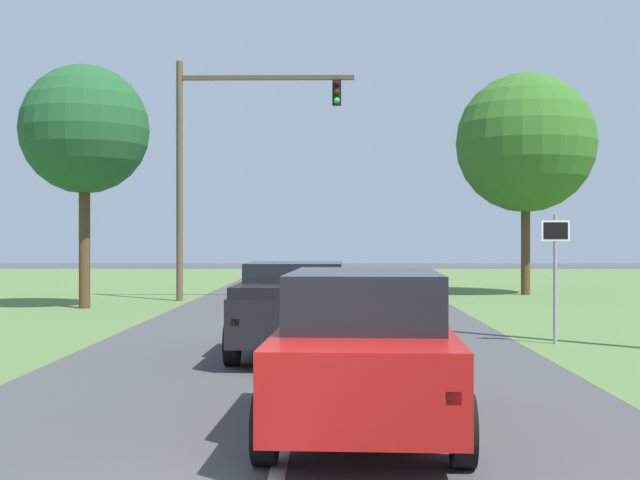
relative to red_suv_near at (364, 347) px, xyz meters
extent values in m
plane|color=#424244|center=(-0.90, 9.53, -0.98)|extent=(120.00, 120.00, 0.00)
cube|color=white|center=(-0.90, -1.47, -0.98)|extent=(0.16, 43.90, 0.01)
cube|color=#9E1411|center=(0.00, -0.06, -0.18)|extent=(2.15, 4.85, 0.88)
cube|color=black|center=(0.01, 0.17, 0.57)|extent=(1.84, 3.03, 0.62)
cube|color=red|center=(-0.90, -2.38, -0.14)|extent=(0.14, 0.07, 0.12)
cube|color=red|center=(0.69, -2.45, -0.14)|extent=(0.14, 0.07, 0.12)
cylinder|color=black|center=(-0.91, 1.46, -0.62)|extent=(0.26, 0.73, 0.72)
cylinder|color=black|center=(1.03, 1.37, -0.62)|extent=(0.26, 0.73, 0.72)
cylinder|color=black|center=(-1.04, -1.50, -0.62)|extent=(0.26, 0.73, 0.72)
cylinder|color=black|center=(0.91, -1.58, -0.62)|extent=(0.26, 0.73, 0.72)
cube|color=black|center=(-1.08, 6.92, -0.16)|extent=(2.17, 5.48, 0.84)
cube|color=black|center=(-1.08, 6.65, 0.53)|extent=(1.85, 2.10, 0.55)
cube|color=black|center=(-1.12, 5.24, 0.35)|extent=(1.99, 2.11, 0.20)
cube|color=red|center=(-1.98, 4.25, -0.12)|extent=(0.14, 0.06, 0.12)
cube|color=red|center=(-0.30, 4.21, -0.12)|extent=(0.14, 0.06, 0.12)
cylinder|color=black|center=(-2.06, 8.63, -0.58)|extent=(0.26, 0.81, 0.80)
cylinder|color=black|center=(-0.02, 8.58, -0.58)|extent=(0.26, 0.81, 0.80)
cylinder|color=black|center=(-2.14, 5.26, -0.58)|extent=(0.26, 0.81, 0.80)
cylinder|color=black|center=(-0.09, 5.21, -0.58)|extent=(0.26, 0.81, 0.80)
cylinder|color=brown|center=(-5.87, 21.25, 3.34)|extent=(0.24, 0.24, 8.65)
cube|color=#4C3D2B|center=(-2.71, 21.25, 7.07)|extent=(6.30, 0.16, 0.16)
cube|color=black|center=(-0.19, 21.25, 6.52)|extent=(0.32, 0.28, 0.90)
sphere|color=black|center=(-0.19, 21.10, 6.82)|extent=(0.22, 0.22, 0.22)
sphere|color=black|center=(-0.19, 21.10, 6.52)|extent=(0.22, 0.22, 0.22)
sphere|color=#1ED83F|center=(-0.19, 21.10, 6.22)|extent=(0.22, 0.22, 0.22)
cylinder|color=gray|center=(4.39, 8.50, 0.40)|extent=(0.08, 0.08, 2.77)
cube|color=white|center=(4.39, 8.47, 1.44)|extent=(0.60, 0.03, 0.44)
cube|color=black|center=(4.39, 8.46, 1.44)|extent=(0.52, 0.01, 0.36)
cylinder|color=#4C351E|center=(7.40, 24.88, 1.02)|extent=(0.36, 0.36, 4.00)
sphere|color=#2F6421|center=(7.40, 24.88, 5.11)|extent=(5.58, 5.58, 5.58)
cylinder|color=#4C351E|center=(-8.35, 17.87, 1.13)|extent=(0.36, 0.36, 4.22)
sphere|color=#1F5128|center=(-8.35, 17.87, 4.80)|extent=(4.15, 4.15, 4.15)
camera|label=1|loc=(-0.38, -10.15, 1.26)|focal=49.02mm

